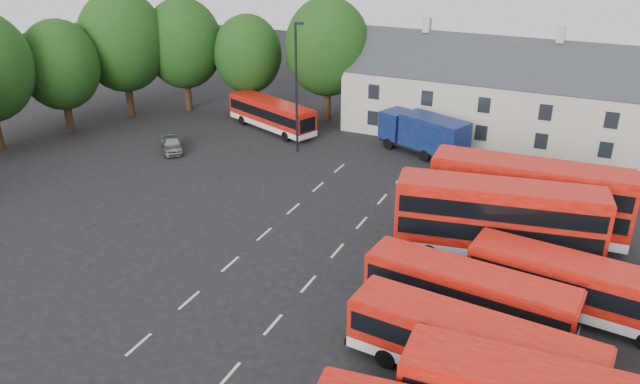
{
  "coord_description": "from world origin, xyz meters",
  "views": [
    {
      "loc": [
        17.65,
        -23.89,
        18.68
      ],
      "look_at": [
        2.53,
        8.89,
        2.2
      ],
      "focal_mm": 35.0,
      "sensor_mm": 36.0,
      "label": 1
    }
  ],
  "objects_px": {
    "box_truck": "(424,133)",
    "silver_car": "(172,144)",
    "lamppost": "(297,85)",
    "bus_dd_south": "(498,217)"
  },
  "relations": [
    {
      "from": "box_truck",
      "to": "silver_car",
      "type": "xyz_separation_m",
      "value": [
        -19.41,
        -8.04,
        -1.24
      ]
    },
    {
      "from": "silver_car",
      "to": "lamppost",
      "type": "bearing_deg",
      "value": -17.68
    },
    {
      "from": "bus_dd_south",
      "to": "lamppost",
      "type": "bearing_deg",
      "value": 139.22
    },
    {
      "from": "bus_dd_south",
      "to": "lamppost",
      "type": "relative_size",
      "value": 1.1
    },
    {
      "from": "bus_dd_south",
      "to": "silver_car",
      "type": "xyz_separation_m",
      "value": [
        -27.89,
        6.56,
        -2.02
      ]
    },
    {
      "from": "box_truck",
      "to": "silver_car",
      "type": "bearing_deg",
      "value": -135.4
    },
    {
      "from": "silver_car",
      "to": "lamppost",
      "type": "height_order",
      "value": "lamppost"
    },
    {
      "from": "silver_car",
      "to": "lamppost",
      "type": "relative_size",
      "value": 0.36
    },
    {
      "from": "bus_dd_south",
      "to": "silver_car",
      "type": "distance_m",
      "value": 28.72
    },
    {
      "from": "lamppost",
      "to": "box_truck",
      "type": "bearing_deg",
      "value": 20.69
    }
  ]
}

